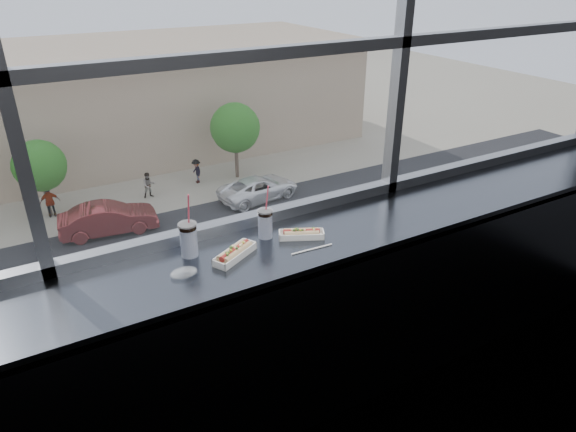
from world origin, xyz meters
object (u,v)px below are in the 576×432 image
hotdog_tray_left (235,253)px  car_far_b (108,214)px  wrapper (184,273)px  hotdog_tray_right (301,233)px  soda_cup_left (188,238)px  pedestrian_c (148,183)px  pedestrian_b (49,199)px  soda_cup_right (265,222)px  loose_straw (312,249)px  car_near_d (273,256)px  car_near_c (97,303)px  pedestrian_d (196,169)px  tree_right (235,128)px  car_near_e (386,221)px  tree_center (39,166)px  car_far_c (259,184)px

hotdog_tray_left → car_far_b: 26.79m
hotdog_tray_left → wrapper: hotdog_tray_left is taller
hotdog_tray_right → car_far_b: 26.74m
soda_cup_left → pedestrian_c: 30.59m
pedestrian_b → soda_cup_right: bearing=89.6°
loose_straw → wrapper: wrapper is taller
loose_straw → car_near_d: bearing=66.4°
wrapper → pedestrian_c: bearing=77.1°
car_far_b → car_near_c: bearing=172.3°
pedestrian_d → tree_right: tree_right is taller
hotdog_tray_left → car_near_e: (15.46, 16.28, -11.00)m
tree_center → car_near_c: bearing=-87.8°
wrapper → car_far_b: (3.16, 24.31, -10.93)m
car_far_c → car_near_d: 8.63m
car_far_b → tree_center: size_ratio=1.47×
hotdog_tray_right → car_far_c: size_ratio=0.04×
car_far_b → tree_center: (-2.57, 4.00, 1.92)m
car_far_b → car_near_d: 9.90m
soda_cup_left → hotdog_tray_left: bearing=-34.6°
car_near_e → pedestrian_d: (-5.92, 12.39, -0.11)m
soda_cup_left → pedestrian_c: soda_cup_left is taller
car_near_c → car_far_c: size_ratio=1.21×
pedestrian_d → tree_center: bearing=-87.6°
soda_cup_left → pedestrian_b: (0.61, 27.86, -11.04)m
hotdog_tray_left → car_near_c: size_ratio=0.04×
hotdog_tray_right → car_far_c: 29.09m
soda_cup_right → tree_center: (0.09, 28.17, -9.09)m
car_far_c → tree_center: 12.49m
car_near_c → car_near_d: car_near_c is taller
hotdog_tray_right → pedestrian_d: size_ratio=0.13×
soda_cup_left → tree_right: size_ratio=0.06×
car_near_d → tree_right: tree_right is taller
soda_cup_left → tree_center: soda_cup_left is taller
car_near_e → car_near_d: bearing=84.7°
car_near_d → car_near_e: car_near_e is taller
hotdog_tray_left → loose_straw: bearing=-47.5°
car_near_c → tree_center: size_ratio=1.50×
wrapper → car_near_d: 21.68m
pedestrian_b → car_near_d: bearing=125.3°
car_far_b → car_near_e: bearing=-115.4°
loose_straw → pedestrian_c: (5.75, 28.02, -11.08)m
tree_right → loose_straw: bearing=-112.8°
hotdog_tray_right → soda_cup_left: (-0.57, 0.11, 0.07)m
pedestrian_b → pedestrian_d: bearing=-175.7°
hotdog_tray_left → pedestrian_b: 30.06m
hotdog_tray_right → soda_cup_right: size_ratio=0.82×
car_near_d → car_near_e: (6.75, 0.00, 0.11)m
car_near_c → car_far_c: car_near_c is taller
soda_cup_left → car_near_c: soda_cup_left is taller
hotdog_tray_left → car_far_b: bearing=54.5°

